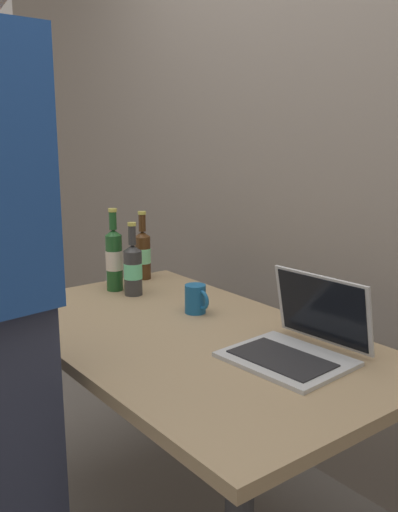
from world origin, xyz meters
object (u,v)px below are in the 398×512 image
object	(u,v)px
beer_bottle_amber	(143,253)
coffee_mug	(196,299)
beer_bottle_dark	(114,258)
beer_bottle_brown	(133,268)
laptop	(299,341)

from	to	relation	value
beer_bottle_amber	coffee_mug	distance (m)	0.50
beer_bottle_dark	coffee_mug	distance (m)	0.42
beer_bottle_brown	coffee_mug	world-z (taller)	beer_bottle_brown
beer_bottle_dark	beer_bottle_brown	world-z (taller)	beer_bottle_dark
beer_bottle_brown	laptop	bearing A→B (deg)	3.89
beer_bottle_dark	beer_bottle_brown	size ratio (longest dim) A/B	1.15
beer_bottle_dark	beer_bottle_brown	distance (m)	0.10
laptop	beer_bottle_brown	size ratio (longest dim) A/B	1.23
beer_bottle_brown	coffee_mug	distance (m)	0.32
laptop	beer_bottle_dark	xyz separation A→B (m)	(-0.88, -0.08, 0.08)
laptop	beer_bottle_brown	world-z (taller)	beer_bottle_brown
laptop	beer_bottle_dark	world-z (taller)	beer_bottle_dark
beer_bottle_amber	beer_bottle_dark	bearing A→B (deg)	-66.12
beer_bottle_brown	beer_bottle_amber	bearing A→B (deg)	138.99
laptop	beer_bottle_amber	bearing A→B (deg)	174.03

